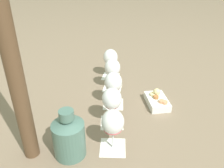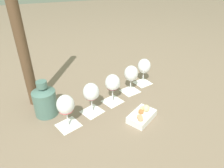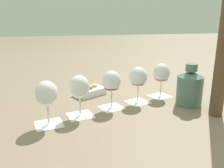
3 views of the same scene
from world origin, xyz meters
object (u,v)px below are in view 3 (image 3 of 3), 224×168
wine_glass_1 (138,79)px  wine_glass_2 (112,83)px  wine_glass_3 (79,89)px  ceramic_vase (190,87)px  snack_dish (90,91)px  wine_glass_4 (47,96)px  wine_glass_0 (161,74)px

wine_glass_1 → wine_glass_2: 0.14m
wine_glass_1 → wine_glass_3: 0.29m
wine_glass_3 → ceramic_vase: size_ratio=0.88×
ceramic_vase → snack_dish: size_ratio=1.10×
wine_glass_2 → ceramic_vase: 0.35m
wine_glass_1 → ceramic_vase: 0.23m
ceramic_vase → wine_glass_3: bearing=3.0°
wine_glass_2 → wine_glass_3: size_ratio=1.00×
wine_glass_4 → wine_glass_2: bearing=-156.5°
wine_glass_0 → wine_glass_1: (0.14, 0.06, -0.00)m
wine_glass_2 → wine_glass_4: bearing=23.5°
wine_glass_4 → snack_dish: wine_glass_4 is taller
wine_glass_0 → ceramic_vase: (-0.08, 0.13, -0.03)m
wine_glass_3 → snack_dish: bearing=-104.9°
wine_glass_1 → snack_dish: size_ratio=0.97×
wine_glass_3 → snack_dish: (-0.07, -0.25, -0.09)m
wine_glass_0 → snack_dish: (0.34, -0.09, -0.09)m
wine_glass_0 → wine_glass_3: size_ratio=1.00×
wine_glass_3 → wine_glass_4: size_ratio=1.00×
wine_glass_1 → ceramic_vase: ceramic_vase is taller
snack_dish → wine_glass_2: bearing=111.7°
wine_glass_2 → snack_dish: size_ratio=0.97×
wine_glass_4 → wine_glass_0: bearing=-158.0°
wine_glass_3 → snack_dish: size_ratio=0.97×
ceramic_vase → snack_dish: (0.42, -0.23, -0.06)m
wine_glass_4 → snack_dish: (-0.19, -0.31, -0.09)m
wine_glass_0 → snack_dish: size_ratio=0.97×
wine_glass_2 → ceramic_vase: (-0.35, 0.03, -0.03)m
wine_glass_4 → ceramic_vase: 0.62m
wine_glass_4 → ceramic_vase: bearing=-172.3°
wine_glass_2 → snack_dish: 0.23m
wine_glass_2 → wine_glass_4: same height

